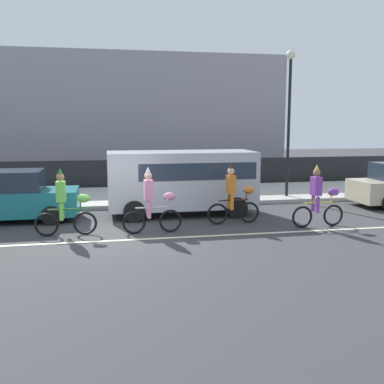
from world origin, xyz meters
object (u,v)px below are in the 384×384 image
Objects in this scene: parade_cyclist_orange at (234,197)px; street_lamp_post at (289,102)px; parade_cyclist_lime at (66,206)px; parked_car_teal at (12,197)px; parade_cyclist_purple at (319,200)px; parade_cyclist_pink at (153,204)px; parked_van_silver at (183,178)px.

parade_cyclist_orange is 6.13m from street_lamp_post.
parade_cyclist_lime is 0.47× the size of parked_car_teal.
street_lamp_post is (3.45, 3.98, 3.15)m from parade_cyclist_orange.
street_lamp_post reaches higher than parked_car_teal.
parade_cyclist_purple is 0.33× the size of street_lamp_post.
parade_cyclist_pink is 2.92m from parked_van_silver.
parade_cyclist_purple is at bearing -36.56° from parked_van_silver.
parked_van_silver is 0.85× the size of street_lamp_post.
street_lamp_post reaches higher than parade_cyclist_orange.
parked_car_teal is (-4.28, 2.51, -0.06)m from parade_cyclist_pink.
parked_van_silver is at bearing 143.44° from parade_cyclist_purple.
parked_car_teal is at bearing 128.62° from parade_cyclist_lime.
parade_cyclist_pink is (2.41, -0.17, 0.00)m from parade_cyclist_lime.
parade_cyclist_lime is 1.00× the size of parade_cyclist_purple.
parade_cyclist_purple is 0.47× the size of parked_car_teal.
parade_cyclist_lime is 4.47m from parked_van_silver.
street_lamp_post is at bearing 24.75° from parked_van_silver.
parked_van_silver reaches higher than parade_cyclist_pink.
street_lamp_post is (4.74, 2.18, 2.71)m from parked_van_silver.
parked_car_teal is at bearing 149.60° from parade_cyclist_pink.
parade_cyclist_purple is at bearing -16.11° from parked_car_teal.
parade_cyclist_lime is 0.38× the size of parked_van_silver.
parade_cyclist_pink is 0.47× the size of parked_car_teal.
parade_cyclist_pink is 4.96m from parked_car_teal.
parade_cyclist_lime is 2.42m from parade_cyclist_pink.
parade_cyclist_lime is 7.45m from parade_cyclist_purple.
parked_car_teal is (-9.31, 2.69, -0.06)m from parade_cyclist_purple.
parked_van_silver is 5.65m from parked_car_teal.
parade_cyclist_lime reaches higher than parked_car_teal.
parade_cyclist_lime is 2.99m from parked_car_teal.
parade_cyclist_pink is 0.33× the size of street_lamp_post.
street_lamp_post is at bearing 49.09° from parade_cyclist_orange.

